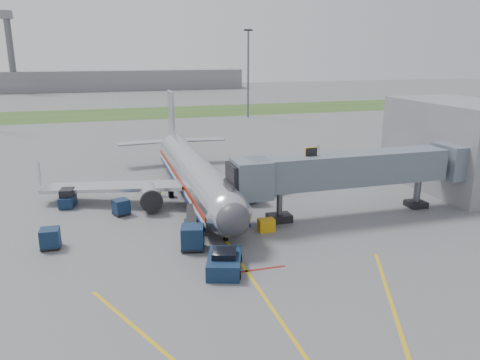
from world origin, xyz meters
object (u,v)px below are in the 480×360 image
object	(u,v)px
baggage_tug	(68,199)
ramp_worker	(159,188)
airliner	(194,172)
pushback_tug	(224,263)
belt_loader	(192,229)

from	to	relation	value
baggage_tug	ramp_worker	bearing A→B (deg)	5.54
airliner	pushback_tug	distance (m)	18.92
baggage_tug	ramp_worker	xyz separation A→B (m)	(9.48, 0.92, 0.12)
airliner	baggage_tug	world-z (taller)	airliner
baggage_tug	pushback_tug	bearing A→B (deg)	-58.23
ramp_worker	pushback_tug	bearing A→B (deg)	-99.10
pushback_tug	airliner	bearing A→B (deg)	85.30
belt_loader	airliner	bearing A→B (deg)	77.45
belt_loader	ramp_worker	xyz separation A→B (m)	(-1.26, 12.25, 0.42)
ramp_worker	baggage_tug	bearing A→B (deg)	170.06
airliner	pushback_tug	size ratio (longest dim) A/B	8.15
pushback_tug	baggage_tug	bearing A→B (deg)	121.77
pushback_tug	baggage_tug	distance (m)	22.20
baggage_tug	belt_loader	distance (m)	15.62
belt_loader	pushback_tug	bearing A→B (deg)	-82.80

